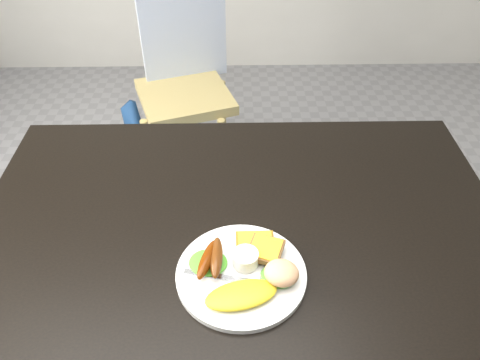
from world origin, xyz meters
The scene contains 14 objects.
dining_table centered at (0.00, 0.00, 0.73)m, with size 1.20×0.80×0.04m, color black.
dining_chair centered at (-0.22, 1.06, 0.45)m, with size 0.38×0.38×0.04m, color tan.
person centered at (-0.09, 0.53, 0.83)m, with size 0.60×0.40×1.67m, color navy.
plate centered at (0.00, -0.15, 0.76)m, with size 0.26×0.26×0.01m, color white.
lettuce_left centered at (-0.07, -0.13, 0.77)m, with size 0.08×0.07×0.01m, color #449321.
lettuce_right centered at (0.07, -0.16, 0.77)m, with size 0.07×0.06×0.01m, color #469432.
omelette centered at (0.00, -0.21, 0.77)m, with size 0.14×0.07×0.02m, color yellow.
sausage_a centered at (-0.07, -0.13, 0.78)m, with size 0.03×0.10×0.03m, color #6D3003.
sausage_b centered at (-0.05, -0.13, 0.78)m, with size 0.03×0.11×0.03m, color #592C11.
ramekin centered at (0.01, -0.13, 0.78)m, with size 0.05×0.05×0.03m, color white.
toast_a centered at (0.03, -0.09, 0.77)m, with size 0.08×0.08×0.01m, color olive.
toast_b centered at (0.05, -0.11, 0.78)m, with size 0.07×0.07×0.01m, color brown.
potato_salad centered at (0.08, -0.17, 0.79)m, with size 0.07×0.06×0.04m, color #F3E9B1.
fork centered at (-0.04, -0.16, 0.76)m, with size 0.15×0.01×0.00m, color #ADAFB7.
Camera 1 is at (-0.02, -0.74, 1.51)m, focal length 35.00 mm.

